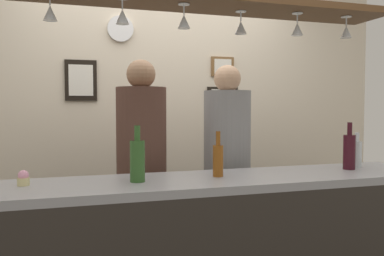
{
  "coord_description": "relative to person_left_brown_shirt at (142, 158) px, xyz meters",
  "views": [
    {
      "loc": [
        -0.8,
        -2.48,
        1.36
      ],
      "look_at": [
        0.0,
        0.1,
        1.22
      ],
      "focal_mm": 38.02,
      "sensor_mm": 36.0,
      "label": 1
    }
  ],
  "objects": [
    {
      "name": "picture_frame_caricature",
      "position": [
        -0.37,
        0.81,
        0.57
      ],
      "size": [
        0.26,
        0.02,
        0.34
      ],
      "color": "black",
      "rests_on": "back_wall"
    },
    {
      "name": "hanging_wineglass_center",
      "position": [
        0.5,
        -0.52,
        0.82
      ],
      "size": [
        0.07,
        0.07,
        0.13
      ],
      "color": "silver",
      "rests_on": "overhead_glass_rack"
    },
    {
      "name": "hanging_wineglass_far_left",
      "position": [
        -0.55,
        -0.58,
        0.82
      ],
      "size": [
        0.07,
        0.07,
        0.13
      ],
      "color": "silver",
      "rests_on": "overhead_glass_rack"
    },
    {
      "name": "bottle_beer_amber_tall",
      "position": [
        0.34,
        -0.58,
        0.05
      ],
      "size": [
        0.06,
        0.06,
        0.26
      ],
      "color": "brown",
      "rests_on": "bar_counter"
    },
    {
      "name": "back_wall",
      "position": [
        0.31,
        0.85,
        0.29
      ],
      "size": [
        4.4,
        0.06,
        2.6
      ],
      "primitive_type": "cube",
      "color": "beige",
      "rests_on": "ground_plane"
    },
    {
      "name": "person_left_brown_shirt",
      "position": [
        0.0,
        0.0,
        0.0
      ],
      "size": [
        0.34,
        0.34,
        1.68
      ],
      "color": "#2D334C",
      "rests_on": "ground_plane"
    },
    {
      "name": "picture_frame_upper_small",
      "position": [
        0.91,
        0.81,
        0.72
      ],
      "size": [
        0.22,
        0.02,
        0.18
      ],
      "color": "brown",
      "rests_on": "back_wall"
    },
    {
      "name": "cupcake",
      "position": [
        -0.7,
        -0.54,
        -0.02
      ],
      "size": [
        0.06,
        0.06,
        0.08
      ],
      "color": "beige",
      "rests_on": "bar_counter"
    },
    {
      "name": "bottle_champagne_green",
      "position": [
        -0.13,
        -0.6,
        0.07
      ],
      "size": [
        0.08,
        0.08,
        0.3
      ],
      "color": "#2D5623",
      "rests_on": "bar_counter"
    },
    {
      "name": "overhead_glass_rack",
      "position": [
        0.31,
        -0.55,
        0.93
      ],
      "size": [
        2.2,
        0.36,
        0.04
      ],
      "primitive_type": "cube",
      "color": "brown"
    },
    {
      "name": "hanging_wineglass_left",
      "position": [
        -0.2,
        -0.6,
        0.82
      ],
      "size": [
        0.07,
        0.07,
        0.13
      ],
      "color": "silver",
      "rests_on": "overhead_glass_rack"
    },
    {
      "name": "bottle_soda_clear",
      "position": [
        1.35,
        -0.5,
        0.04
      ],
      "size": [
        0.06,
        0.06,
        0.23
      ],
      "color": "silver",
      "rests_on": "bar_counter"
    },
    {
      "name": "picture_frame_lower_pair",
      "position": [
        0.91,
        0.81,
        0.44
      ],
      "size": [
        0.3,
        0.02,
        0.18
      ],
      "color": "black",
      "rests_on": "back_wall"
    },
    {
      "name": "bottle_wine_dark_red",
      "position": [
        1.23,
        -0.57,
        0.07
      ],
      "size": [
        0.08,
        0.08,
        0.3
      ],
      "color": "#380F19",
      "rests_on": "bar_counter"
    },
    {
      "name": "wall_clock",
      "position": [
        -0.03,
        0.8,
        1.01
      ],
      "size": [
        0.22,
        0.03,
        0.22
      ],
      "primitive_type": "cylinder",
      "rotation": [
        1.57,
        0.0,
        0.0
      ],
      "color": "white",
      "rests_on": "back_wall"
    },
    {
      "name": "person_right_grey_shirt",
      "position": [
        0.63,
        0.0,
        -0.01
      ],
      "size": [
        0.34,
        0.34,
        1.66
      ],
      "color": "#2D334C",
      "rests_on": "ground_plane"
    },
    {
      "name": "hanging_wineglass_center_left",
      "position": [
        0.14,
        -0.58,
        0.82
      ],
      "size": [
        0.07,
        0.07,
        0.13
      ],
      "color": "silver",
      "rests_on": "overhead_glass_rack"
    },
    {
      "name": "hanging_wineglass_center_right",
      "position": [
        0.84,
        -0.57,
        0.82
      ],
      "size": [
        0.07,
        0.07,
        0.13
      ],
      "color": "silver",
      "rests_on": "overhead_glass_rack"
    },
    {
      "name": "bar_counter",
      "position": [
        0.31,
        -0.75,
        -0.36
      ],
      "size": [
        2.7,
        0.55,
        0.96
      ],
      "color": "#99999E",
      "rests_on": "ground_plane"
    },
    {
      "name": "hanging_wineglass_right",
      "position": [
        1.18,
        -0.58,
        0.82
      ],
      "size": [
        0.07,
        0.07,
        0.13
      ],
      "color": "silver",
      "rests_on": "overhead_glass_rack"
    }
  ]
}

